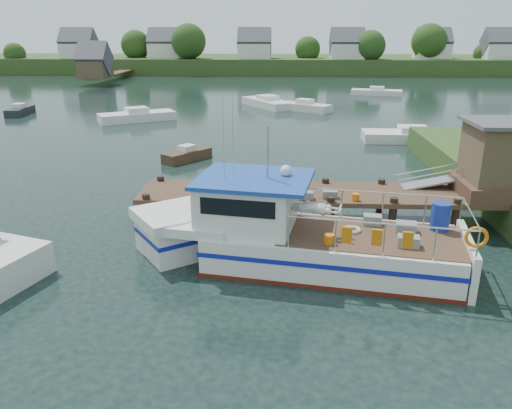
{
  "coord_description": "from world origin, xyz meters",
  "views": [
    {
      "loc": [
        -0.11,
        -20.32,
        7.91
      ],
      "look_at": [
        -1.0,
        -1.5,
        1.3
      ],
      "focal_mm": 35.0,
      "sensor_mm": 36.0,
      "label": 1
    }
  ],
  "objects_px": {
    "lobster_boat": "(290,236)",
    "moored_a": "(137,116)",
    "moored_rowboat": "(187,155)",
    "moored_e": "(20,111)",
    "moored_far": "(377,92)",
    "moored_d": "(267,103)",
    "moored_c": "(413,136)",
    "dock": "(438,174)",
    "moored_b": "(304,107)"
  },
  "relations": [
    {
      "from": "moored_c",
      "to": "moored_b",
      "type": "bearing_deg",
      "value": 128.56
    },
    {
      "from": "lobster_boat",
      "to": "moored_e",
      "type": "relative_size",
      "value": 2.99
    },
    {
      "from": "moored_rowboat",
      "to": "moored_c",
      "type": "height_order",
      "value": "moored_c"
    },
    {
      "from": "lobster_boat",
      "to": "moored_far",
      "type": "xyz_separation_m",
      "value": [
        11.96,
        49.5,
        -0.66
      ]
    },
    {
      "from": "moored_a",
      "to": "moored_b",
      "type": "distance_m",
      "value": 16.98
    },
    {
      "from": "moored_rowboat",
      "to": "moored_b",
      "type": "xyz_separation_m",
      "value": [
        8.42,
        20.98,
        0.09
      ]
    },
    {
      "from": "dock",
      "to": "moored_c",
      "type": "xyz_separation_m",
      "value": [
        3.33,
        17.02,
        -1.81
      ]
    },
    {
      "from": "dock",
      "to": "moored_far",
      "type": "xyz_separation_m",
      "value": [
        5.76,
        45.41,
        -1.84
      ]
    },
    {
      "from": "moored_a",
      "to": "dock",
      "type": "bearing_deg",
      "value": -61.62
    },
    {
      "from": "moored_b",
      "to": "moored_e",
      "type": "bearing_deg",
      "value": -174.26
    },
    {
      "from": "moored_b",
      "to": "moored_c",
      "type": "bearing_deg",
      "value": -64.8
    },
    {
      "from": "moored_e",
      "to": "moored_a",
      "type": "bearing_deg",
      "value": -26.3
    },
    {
      "from": "lobster_boat",
      "to": "moored_d",
      "type": "height_order",
      "value": "lobster_boat"
    },
    {
      "from": "moored_rowboat",
      "to": "moored_e",
      "type": "bearing_deg",
      "value": 116.81
    },
    {
      "from": "moored_rowboat",
      "to": "moored_a",
      "type": "bearing_deg",
      "value": 94.75
    },
    {
      "from": "dock",
      "to": "moored_rowboat",
      "type": "xyz_separation_m",
      "value": [
        -12.51,
        10.61,
        -1.88
      ]
    },
    {
      "from": "moored_far",
      "to": "moored_e",
      "type": "distance_m",
      "value": 41.81
    },
    {
      "from": "moored_rowboat",
      "to": "moored_far",
      "type": "relative_size",
      "value": 0.51
    },
    {
      "from": "moored_far",
      "to": "moored_c",
      "type": "xyz_separation_m",
      "value": [
        -2.43,
        -28.39,
        0.03
      ]
    },
    {
      "from": "moored_rowboat",
      "to": "moored_a",
      "type": "xyz_separation_m",
      "value": [
        -7.16,
        14.25,
        0.1
      ]
    },
    {
      "from": "dock",
      "to": "moored_rowboat",
      "type": "height_order",
      "value": "dock"
    },
    {
      "from": "moored_c",
      "to": "moored_rowboat",
      "type": "bearing_deg",
      "value": -146.41
    },
    {
      "from": "moored_b",
      "to": "moored_d",
      "type": "relative_size",
      "value": 0.75
    },
    {
      "from": "moored_c",
      "to": "moored_a",
      "type": "bearing_deg",
      "value": 172.74
    },
    {
      "from": "moored_a",
      "to": "moored_b",
      "type": "xyz_separation_m",
      "value": [
        15.59,
        6.73,
        -0.01
      ]
    },
    {
      "from": "moored_far",
      "to": "moored_a",
      "type": "distance_m",
      "value": 32.7
    },
    {
      "from": "moored_rowboat",
      "to": "dock",
      "type": "bearing_deg",
      "value": -62.23
    },
    {
      "from": "moored_far",
      "to": "moored_c",
      "type": "distance_m",
      "value": 28.49
    },
    {
      "from": "dock",
      "to": "moored_d",
      "type": "distance_m",
      "value": 35.38
    },
    {
      "from": "moored_far",
      "to": "moored_d",
      "type": "height_order",
      "value": "moored_d"
    },
    {
      "from": "lobster_boat",
      "to": "moored_far",
      "type": "bearing_deg",
      "value": 86.36
    },
    {
      "from": "moored_a",
      "to": "moored_c",
      "type": "bearing_deg",
      "value": -28.8
    },
    {
      "from": "lobster_boat",
      "to": "moored_a",
      "type": "distance_m",
      "value": 31.94
    },
    {
      "from": "lobster_boat",
      "to": "dock",
      "type": "bearing_deg",
      "value": 43.36
    },
    {
      "from": "moored_rowboat",
      "to": "moored_e",
      "type": "xyz_separation_m",
      "value": [
        -19.68,
        17.26,
        0.05
      ]
    },
    {
      "from": "dock",
      "to": "moored_far",
      "type": "relative_size",
      "value": 2.5
    },
    {
      "from": "moored_far",
      "to": "moored_c",
      "type": "bearing_deg",
      "value": -96.39
    },
    {
      "from": "dock",
      "to": "moored_rowboat",
      "type": "bearing_deg",
      "value": 139.71
    },
    {
      "from": "moored_c",
      "to": "moored_e",
      "type": "bearing_deg",
      "value": 174.58
    },
    {
      "from": "moored_a",
      "to": "moored_rowboat",
      "type": "bearing_deg",
      "value": -73.3
    },
    {
      "from": "dock",
      "to": "moored_c",
      "type": "bearing_deg",
      "value": 78.92
    },
    {
      "from": "moored_d",
      "to": "moored_e",
      "type": "bearing_deg",
      "value": -167.04
    },
    {
      "from": "moored_c",
      "to": "moored_far",
      "type": "bearing_deg",
      "value": 96.67
    },
    {
      "from": "dock",
      "to": "lobster_boat",
      "type": "xyz_separation_m",
      "value": [
        -6.2,
        -4.09,
        -1.18
      ]
    },
    {
      "from": "moored_far",
      "to": "moored_c",
      "type": "relative_size",
      "value": 0.9
    },
    {
      "from": "moored_b",
      "to": "moored_d",
      "type": "height_order",
      "value": "moored_d"
    },
    {
      "from": "moored_c",
      "to": "dock",
      "type": "bearing_deg",
      "value": -89.52
    },
    {
      "from": "moored_e",
      "to": "moored_far",
      "type": "bearing_deg",
      "value": 12.02
    },
    {
      "from": "moored_far",
      "to": "moored_e",
      "type": "bearing_deg",
      "value": -156.69
    },
    {
      "from": "dock",
      "to": "moored_e",
      "type": "distance_m",
      "value": 42.62
    }
  ]
}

